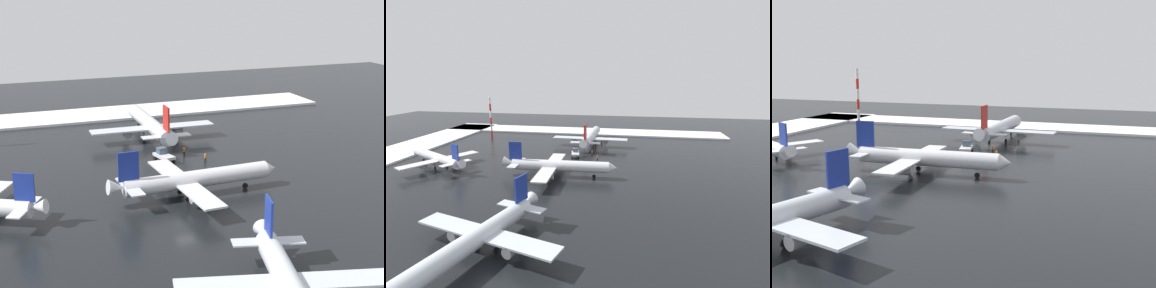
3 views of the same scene
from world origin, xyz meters
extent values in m
plane|color=black|center=(0.00, 0.00, 0.00)|extent=(240.00, 240.00, 0.00)
cube|color=white|center=(-67.00, 0.00, 0.27)|extent=(14.00, 116.00, 0.54)
cylinder|color=silver|center=(-43.67, 8.02, 2.98)|extent=(25.63, 3.41, 2.90)
cone|color=silver|center=(-57.48, 8.30, 2.98)|extent=(2.10, 2.79, 2.75)
cone|color=silver|center=(-29.69, 7.74, 3.50)|extent=(3.09, 2.52, 2.82)
cube|color=silver|center=(-41.25, 0.98, 2.73)|extent=(3.97, 11.16, 0.31)
cylinder|color=gray|center=(-41.65, 2.69, 1.88)|extent=(2.93, 1.76, 1.71)
cube|color=silver|center=(-40.97, 14.96, 2.73)|extent=(3.97, 11.16, 0.31)
cylinder|color=gray|center=(-41.43, 13.27, 1.88)|extent=(2.93, 1.76, 1.71)
cube|color=red|center=(-31.74, 7.78, 6.65)|extent=(3.42, 0.38, 4.78)
cube|color=silver|center=(-31.96, 5.23, 3.33)|extent=(2.30, 4.14, 0.20)
cube|color=silver|center=(-31.85, 10.35, 3.33)|extent=(2.30, 4.14, 0.20)
cylinder|color=black|center=(-52.62, 8.20, 1.71)|extent=(0.20, 0.20, 0.60)
cylinder|color=black|center=(-52.62, 8.20, 0.47)|extent=(0.94, 0.32, 0.94)
cylinder|color=black|center=(-41.15, 6.10, 1.71)|extent=(0.20, 0.20, 0.60)
cylinder|color=black|center=(-41.15, 6.10, 0.47)|extent=(0.94, 0.32, 0.94)
cylinder|color=black|center=(-41.08, 9.85, 1.71)|extent=(0.20, 0.20, 0.60)
cylinder|color=black|center=(-41.08, 9.85, 0.47)|extent=(0.94, 0.32, 0.94)
cone|color=silver|center=(12.67, 5.26, 3.18)|extent=(3.25, 2.87, 2.56)
cube|color=silver|center=(24.33, 8.75, 2.48)|extent=(5.87, 10.60, 0.28)
cylinder|color=gray|center=(24.31, 7.15, 1.70)|extent=(2.94, 2.17, 1.55)
cube|color=navy|center=(14.47, 4.78, 6.04)|extent=(3.07, 1.06, 4.34)
cube|color=silver|center=(15.21, 6.99, 3.02)|extent=(2.90, 4.11, 0.19)
cube|color=silver|center=(14.03, 2.50, 3.02)|extent=(2.90, 4.11, 0.19)
cylinder|color=black|center=(23.14, 4.25, 1.55)|extent=(0.19, 0.19, 0.54)
cylinder|color=black|center=(23.14, 4.25, 0.43)|extent=(0.89, 0.48, 0.85)
cone|color=silver|center=(-5.59, -18.60, 2.91)|extent=(3.00, 3.20, 2.34)
cube|color=silver|center=(-15.20, -24.23, 2.27)|extent=(9.60, 7.10, 0.26)
cylinder|color=gray|center=(-14.12, -25.21, 1.56)|extent=(2.39, 2.79, 1.42)
cube|color=navy|center=(-6.39, -20.10, 5.53)|extent=(1.56, 2.62, 3.97)
cube|color=silver|center=(-8.34, -19.22, 2.76)|extent=(3.87, 3.23, 0.17)
cylinder|color=black|center=(-11.45, -26.23, 1.42)|extent=(0.17, 0.17, 0.50)
cylinder|color=black|center=(-11.45, -26.23, 0.39)|extent=(0.59, 0.80, 0.78)
cylinder|color=silver|center=(-9.13, 5.35, 2.71)|extent=(3.78, 23.33, 2.63)
cone|color=silver|center=(-9.75, 17.88, 2.71)|extent=(2.59, 1.98, 2.50)
cone|color=silver|center=(-8.50, -7.33, 3.17)|extent=(2.37, 2.87, 2.56)
cube|color=silver|center=(-15.35, 2.71, 2.48)|extent=(10.22, 3.90, 0.28)
cylinder|color=gray|center=(-13.82, 3.18, 1.70)|extent=(1.68, 2.71, 1.55)
cube|color=silver|center=(-2.67, 3.34, 2.48)|extent=(10.22, 3.90, 0.28)
cylinder|color=gray|center=(-4.24, 3.65, 1.70)|extent=(1.68, 2.71, 1.55)
cube|color=navy|center=(-8.59, -5.48, 6.04)|extent=(0.43, 3.11, 4.34)
cube|color=silver|center=(-10.91, -5.44, 3.02)|extent=(3.81, 2.20, 0.19)
cube|color=silver|center=(-6.28, -5.21, 3.02)|extent=(3.81, 2.20, 0.19)
cylinder|color=black|center=(-9.53, 13.47, 1.55)|extent=(0.19, 0.19, 0.54)
cylinder|color=black|center=(-9.53, 13.47, 0.43)|extent=(0.31, 0.86, 0.85)
cylinder|color=black|center=(-10.71, 2.94, 1.55)|extent=(0.19, 0.19, 0.54)
cylinder|color=black|center=(-10.71, 2.94, 0.43)|extent=(0.31, 0.86, 0.85)
cylinder|color=black|center=(-7.31, 3.11, 1.55)|extent=(0.19, 0.19, 0.54)
cylinder|color=black|center=(-7.31, 3.11, 0.43)|extent=(0.31, 0.86, 0.85)
cube|color=silver|center=(-26.76, 5.68, 1.15)|extent=(4.95, 3.08, 0.50)
cube|color=#3F5160|center=(-27.66, 5.50, 1.95)|extent=(1.67, 1.75, 1.10)
cylinder|color=black|center=(-28.14, 4.39, 0.45)|extent=(0.95, 0.49, 0.90)
cylinder|color=black|center=(-28.54, 6.33, 0.45)|extent=(0.95, 0.49, 0.90)
cylinder|color=black|center=(-24.99, 5.03, 0.45)|extent=(0.95, 0.49, 0.90)
cylinder|color=black|center=(-25.38, 6.97, 0.45)|extent=(0.95, 0.49, 0.90)
cylinder|color=black|center=(-29.09, 10.41, 0.42)|extent=(0.16, 0.16, 0.85)
cylinder|color=black|center=(-29.18, 10.22, 0.42)|extent=(0.16, 0.16, 0.85)
cylinder|color=orange|center=(-29.13, 10.31, 1.16)|extent=(0.36, 0.36, 0.62)
sphere|color=tan|center=(-29.13, 10.31, 1.59)|extent=(0.24, 0.24, 0.24)
cylinder|color=black|center=(-46.64, 11.55, 0.42)|extent=(0.16, 0.16, 0.85)
cylinder|color=black|center=(-46.64, 11.35, 0.42)|extent=(0.16, 0.16, 0.85)
cylinder|color=orange|center=(-46.64, 11.45, 1.16)|extent=(0.36, 0.36, 0.62)
sphere|color=tan|center=(-46.64, 11.45, 1.59)|extent=(0.24, 0.24, 0.24)
cylinder|color=black|center=(-23.98, 12.62, 0.42)|extent=(0.16, 0.16, 0.85)
cylinder|color=black|center=(-24.08, 12.45, 0.42)|extent=(0.16, 0.16, 0.85)
cylinder|color=orange|center=(-24.03, 12.53, 1.16)|extent=(0.36, 0.36, 0.62)
sphere|color=tan|center=(-24.03, 12.53, 1.59)|extent=(0.24, 0.24, 0.24)
cylinder|color=red|center=(-48.54, -31.41, 1.31)|extent=(0.70, 0.70, 2.62)
cylinder|color=white|center=(-48.54, -31.41, 3.93)|extent=(0.70, 0.70, 2.62)
cylinder|color=red|center=(-48.54, -31.41, 6.55)|extent=(0.70, 0.70, 2.62)
cylinder|color=white|center=(-48.54, -31.41, 9.17)|extent=(0.70, 0.70, 2.62)
cylinder|color=red|center=(-48.54, -31.41, 11.79)|extent=(0.70, 0.70, 2.62)
cylinder|color=white|center=(-48.54, -31.41, 14.41)|extent=(0.70, 0.70, 2.62)
cone|color=orange|center=(-36.14, 12.72, 0.28)|extent=(0.36, 0.36, 0.55)
cone|color=orange|center=(-39.90, 9.60, 0.28)|extent=(0.36, 0.36, 0.55)
cone|color=orange|center=(-50.46, 10.61, 0.28)|extent=(0.36, 0.36, 0.55)
camera|label=1|loc=(68.86, -24.92, 32.12)|focal=55.00mm
camera|label=2|loc=(57.04, 21.86, 23.85)|focal=28.00mm
camera|label=3|loc=(59.25, 35.54, 18.23)|focal=45.00mm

